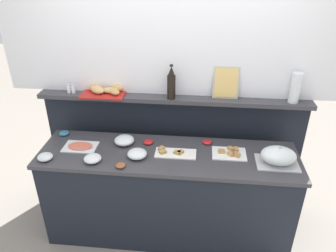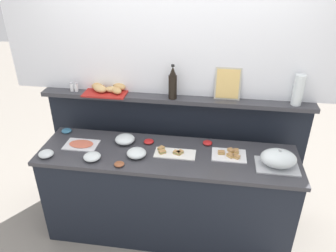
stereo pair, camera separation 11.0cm
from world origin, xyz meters
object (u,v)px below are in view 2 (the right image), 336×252
Objects in this scene: sandwich_platter_side at (230,155)px; water_carafe at (298,90)px; glass_bowl_large at (92,157)px; pepper_shaker at (76,87)px; condiment_bowl_dark at (67,131)px; salt_shaker at (72,87)px; serving_cloche at (278,159)px; glass_bowl_medium at (125,139)px; wine_bottle_dark at (173,84)px; sandwich_platter_front at (174,153)px; condiment_bowl_red at (149,141)px; cold_cuts_platter at (81,144)px; condiment_bowl_cream at (208,143)px; framed_picture at (228,84)px; glass_bowl_small at (137,153)px; bread_basket at (108,89)px; condiment_bowl_teal at (119,164)px; glass_bowl_extra at (46,154)px.

sandwich_platter_side is 0.81m from water_carafe.
pepper_shaker is (-0.33, 0.59, 0.37)m from glass_bowl_large.
sandwich_platter_side is 1.55m from condiment_bowl_dark.
sandwich_platter_side is at bearing -13.42° from salt_shaker.
serving_cloche is 1.90× the size of glass_bowl_medium.
sandwich_platter_side is 0.92× the size of wine_bottle_dark.
pepper_shaker is (-0.99, 0.40, 0.39)m from sandwich_platter_front.
sandwich_platter_side reaches higher than condiment_bowl_red.
sandwich_platter_side is 0.99× the size of cold_cuts_platter.
glass_bowl_medium is 0.70m from pepper_shaker.
condiment_bowl_cream is 1.38m from salt_shaker.
glass_bowl_large is (-1.14, -0.23, 0.02)m from sandwich_platter_side.
framed_picture is (1.08, 0.62, 0.47)m from glass_bowl_large.
wine_bottle_dark is 1.10× the size of framed_picture.
framed_picture is at bearing 8.50° from condiment_bowl_dark.
salt_shaker is (-0.73, 0.49, 0.37)m from glass_bowl_small.
wine_bottle_dark is (1.00, 0.16, 0.48)m from condiment_bowl_dark.
glass_bowl_small is 0.42× the size of bread_basket.
sandwich_platter_side is 3.01× the size of condiment_bowl_dark.
glass_bowl_large is 1.66× the size of pepper_shaker.
framed_picture is at bearing 38.98° from condiment_bowl_teal.
bread_basket is 1.11m from framed_picture.
glass_bowl_small is at bearing -178.89° from serving_cloche.
condiment_bowl_dark is at bearing -171.50° from framed_picture.
condiment_bowl_cream is at bearing -12.35° from bread_basket.
glass_bowl_medium is 2.06× the size of salt_shaker.
water_carafe is (1.08, 0.03, -0.01)m from wine_bottle_dark.
water_carafe reaches higher than serving_cloche.
water_carafe is (0.74, 0.20, 0.47)m from condiment_bowl_cream.
glass_bowl_small is 1.94× the size of condiment_bowl_cream.
cold_cuts_platter is 0.57m from pepper_shaker.
glass_bowl_large is at bearing 168.12° from condiment_bowl_teal.
framed_picture is (1.11, 0.03, 0.11)m from bread_basket.
sandwich_platter_front is 0.48m from sandwich_platter_side.
salt_shaker is (-1.03, 0.40, 0.39)m from sandwich_platter_front.
condiment_bowl_teal is (0.42, -0.25, 0.01)m from cold_cuts_platter.
sandwich_platter_side is at bearing 17.37° from condiment_bowl_teal.
wine_bottle_dark is at bearing 148.22° from sandwich_platter_side.
glass_bowl_large is at bearing -57.55° from salt_shaker.
wine_bottle_dark is 0.79× the size of bread_basket.
pepper_shaker is at bearing 165.87° from serving_cloche.
glass_bowl_medium is at bearing 175.34° from sandwich_platter_side.
bread_basket is at bearing 68.90° from cold_cuts_platter.
salt_shaker is 0.35m from bread_basket.
bread_basket is (-0.38, 0.49, 0.36)m from glass_bowl_small.
water_carafe is (2.08, 0.60, 0.46)m from glass_bowl_extra.
framed_picture is (-0.43, 0.50, 0.42)m from serving_cloche.
glass_bowl_small reaches higher than glass_bowl_extra.
glass_bowl_small is 0.19m from condiment_bowl_teal.
glass_bowl_medium is at bearing 27.64° from glass_bowl_extra.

